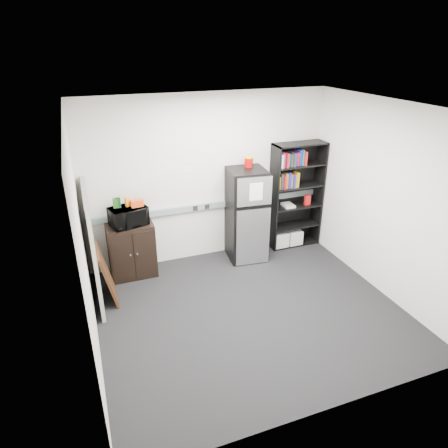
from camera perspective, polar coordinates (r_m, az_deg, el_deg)
name	(u,v)px	position (r m, az deg, el deg)	size (l,w,h in m)	color
floor	(250,311)	(5.62, 3.75, -12.25)	(4.00, 4.00, 0.00)	black
wall_back	(208,179)	(6.45, -2.24, 6.43)	(4.00, 0.02, 2.70)	silver
wall_right	(384,201)	(5.99, 21.95, 3.12)	(0.02, 3.50, 2.70)	silver
wall_left	(83,248)	(4.55, -19.51, -3.26)	(0.02, 3.50, 2.70)	silver
ceiling	(257,109)	(4.54, 4.73, 16.11)	(4.00, 3.50, 0.02)	white
electrical_raceway	(209,206)	(6.57, -2.10, 2.63)	(3.92, 0.05, 0.10)	gray
wall_note	(187,169)	(6.28, -5.31, 7.77)	(0.14, 0.00, 0.10)	white
bookshelf	(295,193)	(7.01, 10.11, 4.31)	(0.90, 0.34, 1.85)	black
cubicle_partition	(93,246)	(5.75, -18.24, -3.06)	(0.06, 1.30, 1.62)	#A5A092
cabinet	(132,250)	(6.32, -13.03, -3.66)	(0.69, 0.46, 0.87)	black
microwave	(128,216)	(6.06, -13.52, 1.08)	(0.52, 0.35, 0.29)	black
snack_box_a	(115,203)	(6.00, -15.26, 2.90)	(0.07, 0.05, 0.15)	#245418
snack_box_b	(118,203)	(6.00, -14.87, 2.96)	(0.07, 0.05, 0.15)	#0B3316
snack_box_c	(128,202)	(6.01, -13.60, 3.09)	(0.07, 0.05, 0.14)	orange
snack_bag	(137,203)	(5.99, -12.34, 2.92)	(0.18, 0.10, 0.10)	#DA4415
refrigerator	(246,215)	(6.54, 3.19, 1.28)	(0.63, 0.66, 1.55)	black
coffee_can	(249,161)	(6.39, 3.55, 8.95)	(0.14, 0.14, 0.19)	#9F0807
framed_poster	(107,274)	(5.87, -16.37, -6.85)	(0.20, 0.62, 0.79)	black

